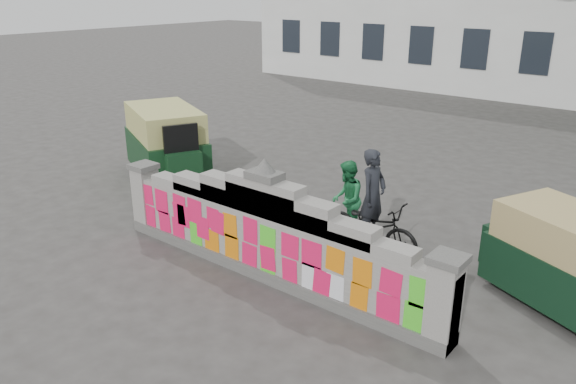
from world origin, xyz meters
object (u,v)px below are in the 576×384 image
object	(u,v)px
pedestrian	(347,199)
rickshaw_left	(167,142)
rickshaw_right	(568,260)
cyclist_bike	(371,227)
cyclist_rider	(372,209)

from	to	relation	value
pedestrian	rickshaw_left	size ratio (longest dim) A/B	0.46
rickshaw_right	cyclist_bike	bearing A→B (deg)	28.62
cyclist_bike	rickshaw_left	xyz separation A→B (m)	(-6.02, 0.46, 0.41)
rickshaw_left	rickshaw_right	world-z (taller)	rickshaw_left
cyclist_rider	pedestrian	distance (m)	0.79
pedestrian	rickshaw_right	size ratio (longest dim) A/B	0.55
pedestrian	cyclist_rider	bearing A→B (deg)	38.71
cyclist_bike	rickshaw_left	bearing A→B (deg)	85.92
cyclist_bike	pedestrian	world-z (taller)	pedestrian
cyclist_bike	rickshaw_right	xyz separation A→B (m)	(3.12, 0.23, 0.27)
cyclist_rider	pedestrian	size ratio (longest dim) A/B	1.12
cyclist_rider	rickshaw_left	world-z (taller)	rickshaw_left
cyclist_bike	pedestrian	distance (m)	0.82
rickshaw_left	cyclist_bike	bearing A→B (deg)	20.62
cyclist_bike	rickshaw_left	world-z (taller)	rickshaw_left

